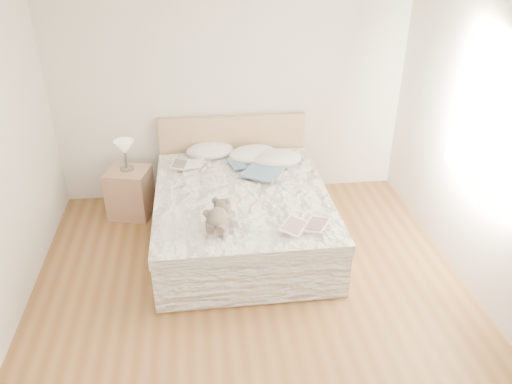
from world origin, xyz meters
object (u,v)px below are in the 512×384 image
(table_lamp, at_px, (125,149))
(photo_book, at_px, (188,165))
(nightstand, at_px, (130,193))
(teddy_bear, at_px, (217,225))
(childrens_book, at_px, (305,226))
(bed, at_px, (241,212))

(table_lamp, distance_m, photo_book, 0.70)
(nightstand, relative_size, teddy_bear, 1.57)
(nightstand, xyz_separation_m, childrens_book, (1.69, -1.45, 0.35))
(nightstand, height_order, teddy_bear, teddy_bear)
(bed, bearing_deg, photo_book, 134.45)
(childrens_book, bearing_deg, table_lamp, 171.18)
(bed, bearing_deg, childrens_book, -59.30)
(bed, height_order, childrens_book, bed)
(table_lamp, distance_m, teddy_bear, 1.68)
(bed, xyz_separation_m, nightstand, (-1.20, 0.63, -0.03))
(childrens_book, xyz_separation_m, teddy_bear, (-0.77, 0.09, 0.02))
(bed, relative_size, table_lamp, 6.33)
(table_lamp, bearing_deg, teddy_bear, -56.54)
(table_lamp, relative_size, photo_book, 0.96)
(childrens_book, distance_m, teddy_bear, 0.77)
(teddy_bear, bearing_deg, nightstand, 134.93)
(nightstand, bearing_deg, table_lamp, 83.28)
(photo_book, bearing_deg, childrens_book, -42.69)
(bed, height_order, nightstand, bed)
(nightstand, bearing_deg, photo_book, -7.00)
(teddy_bear, bearing_deg, childrens_book, 4.47)
(nightstand, relative_size, table_lamp, 1.65)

